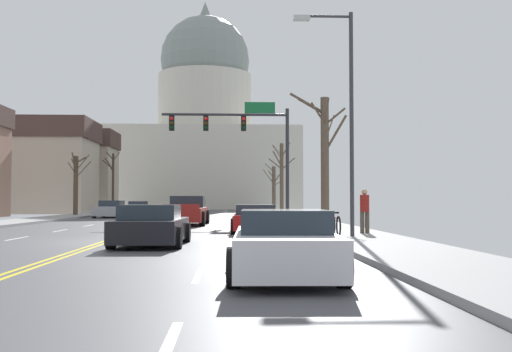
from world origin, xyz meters
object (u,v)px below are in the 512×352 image
Objects in this scene: sedan_near_01 at (255,219)px; pickup_truck_near_00 at (187,212)px; sedan_oncoming_00 at (111,210)px; sedan_near_02 at (151,227)px; street_lamp_right at (344,103)px; bicycle_parked at (336,225)px; pedestrian_00 at (365,209)px; sedan_near_03 at (284,245)px; sedan_oncoming_01 at (138,208)px; sedan_oncoming_03 at (165,205)px; signal_gantry at (243,134)px; sedan_oncoming_02 at (181,206)px.

pickup_truck_near_00 is at bearing 114.45° from sedan_near_01.
pickup_truck_near_00 is 1.16× the size of sedan_oncoming_00.
sedan_near_02 is at bearing -116.10° from sedan_near_01.
street_lamp_right is 4.23m from bicycle_parked.
bicycle_parked is (-1.29, -1.16, -0.56)m from pedestrian_00.
sedan_near_02 is (-3.41, -6.96, 0.01)m from sedan_near_01.
sedan_near_01 is 5.10m from pedestrian_00.
sedan_near_03 reaches higher than sedan_near_01.
bicycle_parked is (6.07, -11.94, -0.22)m from pickup_truck_near_00.
pedestrian_00 is at bearing -59.69° from sedan_oncoming_00.
sedan_oncoming_00 is 13.60m from sedan_oncoming_01.
sedan_near_02 is 6.57m from bicycle_parked.
sedan_oncoming_00 is at bearing -89.95° from sedan_oncoming_03.
sedan_near_03 is (3.37, -21.64, -0.14)m from pickup_truck_near_00.
pedestrian_00 reaches higher than sedan_oncoming_03.
signal_gantry reaches higher than sedan_oncoming_02.
sedan_near_02 reaches higher than sedan_near_01.
sedan_oncoming_01 is at bearing 108.43° from street_lamp_right.
signal_gantry reaches higher than sedan_oncoming_03.
sedan_oncoming_02 is (-6.99, 60.18, 0.02)m from sedan_near_03.
sedan_oncoming_01 is (-7.01, 41.72, 0.02)m from sedan_near_02.
signal_gantry is 1.67× the size of sedan_near_03.
sedan_near_02 is at bearing -156.94° from bicycle_parked.
sedan_oncoming_00 is (-6.90, 13.61, -0.10)m from pickup_truck_near_00.
sedan_oncoming_00 is 1.08× the size of sedan_oncoming_01.
signal_gantry is 25.89m from sedan_oncoming_01.
sedan_oncoming_03 is at bearing 99.95° from sedan_near_01.
sedan_near_01 is 5.12m from bicycle_parked.
bicycle_parked is (12.97, -25.55, -0.12)m from sedan_oncoming_00.
pedestrian_00 is 0.93× the size of bicycle_parked.
street_lamp_right reaches higher than pedestrian_00.
sedan_oncoming_01 is (-6.99, 27.21, -0.12)m from pickup_truck_near_00.
signal_gantry is 1.79× the size of sedan_oncoming_03.
pickup_truck_near_00 reaches higher than sedan_near_02.
sedan_oncoming_00 is 28.65m from bicycle_parked.
signal_gantry reaches higher than sedan_oncoming_00.
signal_gantry is 48.92m from sedan_oncoming_03.
sedan_oncoming_01 is (-0.09, 13.60, -0.02)m from sedan_oncoming_00.
street_lamp_right is at bearing -121.75° from pedestrian_00.
sedan_oncoming_02 is at bearing 102.56° from pedestrian_00.
pedestrian_00 reaches higher than sedan_near_02.
pedestrian_00 is at bearing -77.44° from sedan_oncoming_02.
sedan_near_03 is (3.34, -7.13, -0.01)m from sedan_near_02.
sedan_oncoming_02 is 0.98× the size of sedan_oncoming_03.
sedan_near_02 is 66.39m from sedan_oncoming_03.
pedestrian_00 is (7.34, 3.73, 0.48)m from sedan_near_02.
sedan_near_02 reaches higher than sedan_oncoming_03.
pedestrian_00 is at bearing 69.82° from sedan_near_03.
pickup_truck_near_00 reaches higher than bicycle_parked.
bicycle_parked is (2.70, 9.71, -0.08)m from sedan_near_03.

